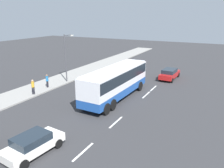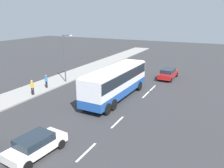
{
  "view_description": "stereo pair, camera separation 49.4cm",
  "coord_description": "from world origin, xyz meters",
  "px_view_note": "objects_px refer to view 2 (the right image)",
  "views": [
    {
      "loc": [
        -19.51,
        -11.08,
        8.79
      ],
      "look_at": [
        1.47,
        -0.21,
        1.58
      ],
      "focal_mm": 36.34,
      "sensor_mm": 36.0,
      "label": 1
    },
    {
      "loc": [
        -19.73,
        -10.64,
        8.79
      ],
      "look_at": [
        1.47,
        -0.21,
        1.58
      ],
      "focal_mm": 36.34,
      "sensor_mm": 36.0,
      "label": 2
    }
  ],
  "objects_px": {
    "pedestrian_near_curb": "(46,80)",
    "pedestrian_at_crossing": "(32,86)",
    "car_white_minivan": "(36,145)",
    "street_lamp": "(65,55)",
    "coach_bus": "(116,80)",
    "car_red_compact": "(168,73)"
  },
  "relations": [
    {
      "from": "car_white_minivan",
      "to": "street_lamp",
      "type": "xyz_separation_m",
      "value": [
        14.52,
        8.51,
        3.05
      ]
    },
    {
      "from": "car_red_compact",
      "to": "street_lamp",
      "type": "height_order",
      "value": "street_lamp"
    },
    {
      "from": "car_white_minivan",
      "to": "car_red_compact",
      "type": "distance_m",
      "value": 22.67
    },
    {
      "from": "street_lamp",
      "to": "pedestrian_near_curb",
      "type": "bearing_deg",
      "value": 172.24
    },
    {
      "from": "street_lamp",
      "to": "car_white_minivan",
      "type": "bearing_deg",
      "value": -149.61
    },
    {
      "from": "coach_bus",
      "to": "car_white_minivan",
      "type": "distance_m",
      "value": 11.93
    },
    {
      "from": "street_lamp",
      "to": "car_red_compact",
      "type": "bearing_deg",
      "value": -56.6
    },
    {
      "from": "coach_bus",
      "to": "pedestrian_near_curb",
      "type": "relative_size",
      "value": 6.66
    },
    {
      "from": "pedestrian_near_curb",
      "to": "pedestrian_at_crossing",
      "type": "xyz_separation_m",
      "value": [
        -2.73,
        -0.42,
        0.06
      ]
    },
    {
      "from": "car_red_compact",
      "to": "car_white_minivan",
      "type": "bearing_deg",
      "value": 174.02
    },
    {
      "from": "car_red_compact",
      "to": "pedestrian_near_curb",
      "type": "relative_size",
      "value": 2.88
    },
    {
      "from": "coach_bus",
      "to": "pedestrian_at_crossing",
      "type": "distance_m",
      "value": 9.46
    },
    {
      "from": "coach_bus",
      "to": "car_red_compact",
      "type": "distance_m",
      "value": 11.14
    },
    {
      "from": "coach_bus",
      "to": "car_red_compact",
      "type": "height_order",
      "value": "coach_bus"
    },
    {
      "from": "pedestrian_at_crossing",
      "to": "pedestrian_near_curb",
      "type": "bearing_deg",
      "value": -43.54
    },
    {
      "from": "car_white_minivan",
      "to": "car_red_compact",
      "type": "height_order",
      "value": "car_red_compact"
    },
    {
      "from": "coach_bus",
      "to": "car_white_minivan",
      "type": "height_order",
      "value": "coach_bus"
    },
    {
      "from": "street_lamp",
      "to": "coach_bus",
      "type": "bearing_deg",
      "value": -107.08
    },
    {
      "from": "car_white_minivan",
      "to": "street_lamp",
      "type": "distance_m",
      "value": 17.1
    },
    {
      "from": "car_white_minivan",
      "to": "car_red_compact",
      "type": "bearing_deg",
      "value": -2.57
    },
    {
      "from": "coach_bus",
      "to": "pedestrian_near_curb",
      "type": "height_order",
      "value": "coach_bus"
    },
    {
      "from": "car_white_minivan",
      "to": "pedestrian_at_crossing",
      "type": "relative_size",
      "value": 2.46
    }
  ]
}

